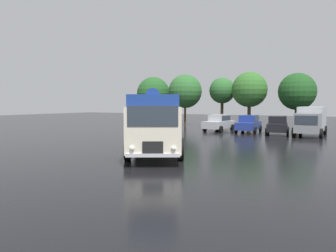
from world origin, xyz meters
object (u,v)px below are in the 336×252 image
object	(u,v)px
vintage_bus	(156,119)
car_mid_right	(278,125)
car_near_left	(219,123)
box_van	(311,120)
car_mid_left	(249,124)

from	to	relation	value
vintage_bus	car_mid_right	world-z (taller)	vintage_bus
car_near_left	car_mid_right	size ratio (longest dim) A/B	0.99
vintage_bus	box_van	xyz separation A→B (m)	(7.03, 14.57, -0.53)
car_near_left	box_van	bearing A→B (deg)	-3.91
car_mid_right	car_mid_left	bearing A→B (deg)	166.07
car_mid_left	car_mid_right	bearing A→B (deg)	-13.93
car_near_left	vintage_bus	bearing A→B (deg)	-83.98
car_mid_left	box_van	xyz separation A→B (m)	(5.57, -0.49, 0.52)
car_near_left	car_mid_left	bearing A→B (deg)	-1.78
box_van	car_mid_left	bearing A→B (deg)	174.93
car_mid_left	car_mid_right	size ratio (longest dim) A/B	0.97
vintage_bus	box_van	world-z (taller)	vintage_bus
vintage_bus	car_mid_right	bearing A→B (deg)	73.41
car_near_left	box_van	size ratio (longest dim) A/B	0.75
car_mid_right	box_van	bearing A→B (deg)	4.28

